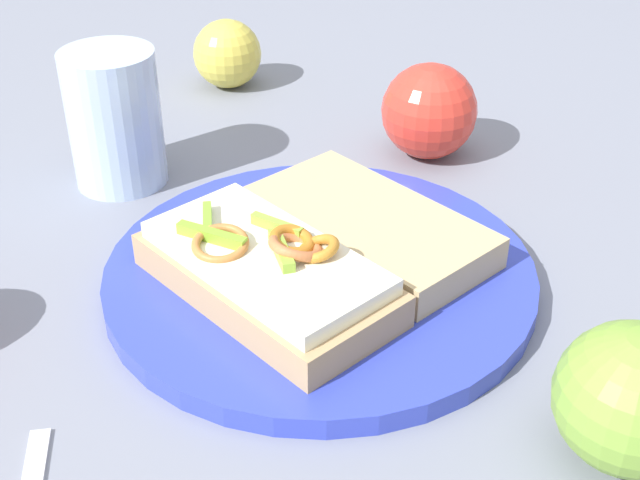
{
  "coord_description": "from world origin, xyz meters",
  "views": [
    {
      "loc": [
        -0.25,
        0.39,
        0.33
      ],
      "look_at": [
        0.0,
        0.0,
        0.03
      ],
      "focal_mm": 47.2,
      "sensor_mm": 36.0,
      "label": 1
    }
  ],
  "objects_px": {
    "plate": "(320,274)",
    "drinking_glass": "(115,119)",
    "apple_2": "(227,54)",
    "sandwich": "(267,271)",
    "apple_3": "(632,398)",
    "bread_slice_side": "(369,226)",
    "apple_1": "(429,111)"
  },
  "relations": [
    {
      "from": "sandwich",
      "to": "drinking_glass",
      "type": "height_order",
      "value": "drinking_glass"
    },
    {
      "from": "apple_3",
      "to": "drinking_glass",
      "type": "xyz_separation_m",
      "value": [
        0.43,
        -0.08,
        0.02
      ]
    },
    {
      "from": "apple_2",
      "to": "drinking_glass",
      "type": "bearing_deg",
      "value": 103.25
    },
    {
      "from": "apple_2",
      "to": "plate",
      "type": "bearing_deg",
      "value": 137.52
    },
    {
      "from": "plate",
      "to": "drinking_glass",
      "type": "xyz_separation_m",
      "value": [
        0.21,
        -0.04,
        0.05
      ]
    },
    {
      "from": "bread_slice_side",
      "to": "drinking_glass",
      "type": "bearing_deg",
      "value": 17.81
    },
    {
      "from": "plate",
      "to": "bread_slice_side",
      "type": "distance_m",
      "value": 0.05
    },
    {
      "from": "bread_slice_side",
      "to": "apple_2",
      "type": "bearing_deg",
      "value": -20.13
    },
    {
      "from": "plate",
      "to": "apple_3",
      "type": "distance_m",
      "value": 0.22
    },
    {
      "from": "apple_2",
      "to": "drinking_glass",
      "type": "xyz_separation_m",
      "value": [
        -0.05,
        0.2,
        0.02
      ]
    },
    {
      "from": "plate",
      "to": "apple_2",
      "type": "distance_m",
      "value": 0.36
    },
    {
      "from": "plate",
      "to": "sandwich",
      "type": "xyz_separation_m",
      "value": [
        0.01,
        0.04,
        0.02
      ]
    },
    {
      "from": "apple_2",
      "to": "sandwich",
      "type": "bearing_deg",
      "value": 131.37
    },
    {
      "from": "plate",
      "to": "apple_3",
      "type": "relative_size",
      "value": 3.63
    },
    {
      "from": "apple_2",
      "to": "apple_3",
      "type": "distance_m",
      "value": 0.55
    },
    {
      "from": "sandwich",
      "to": "bread_slice_side",
      "type": "xyz_separation_m",
      "value": [
        -0.02,
        -0.09,
        -0.01
      ]
    },
    {
      "from": "sandwich",
      "to": "apple_2",
      "type": "distance_m",
      "value": 0.38
    },
    {
      "from": "apple_1",
      "to": "drinking_glass",
      "type": "distance_m",
      "value": 0.26
    },
    {
      "from": "apple_3",
      "to": "apple_2",
      "type": "bearing_deg",
      "value": -31.02
    },
    {
      "from": "plate",
      "to": "apple_2",
      "type": "height_order",
      "value": "apple_2"
    },
    {
      "from": "plate",
      "to": "apple_3",
      "type": "xyz_separation_m",
      "value": [
        -0.21,
        0.05,
        0.03
      ]
    },
    {
      "from": "sandwich",
      "to": "bread_slice_side",
      "type": "bearing_deg",
      "value": -90.0
    },
    {
      "from": "plate",
      "to": "apple_2",
      "type": "bearing_deg",
      "value": -42.48
    },
    {
      "from": "sandwich",
      "to": "plate",
      "type": "bearing_deg",
      "value": -90.01
    },
    {
      "from": "bread_slice_side",
      "to": "apple_1",
      "type": "xyz_separation_m",
      "value": [
        0.04,
        -0.17,
        0.01
      ]
    },
    {
      "from": "plate",
      "to": "bread_slice_side",
      "type": "height_order",
      "value": "bread_slice_side"
    },
    {
      "from": "bread_slice_side",
      "to": "apple_3",
      "type": "height_order",
      "value": "apple_3"
    },
    {
      "from": "sandwich",
      "to": "apple_2",
      "type": "relative_size",
      "value": 2.78
    },
    {
      "from": "bread_slice_side",
      "to": "apple_2",
      "type": "xyz_separation_m",
      "value": [
        0.27,
        -0.2,
        0.01
      ]
    },
    {
      "from": "sandwich",
      "to": "apple_3",
      "type": "height_order",
      "value": "apple_3"
    },
    {
      "from": "plate",
      "to": "drinking_glass",
      "type": "relative_size",
      "value": 2.63
    },
    {
      "from": "plate",
      "to": "apple_2",
      "type": "xyz_separation_m",
      "value": [
        0.26,
        -0.24,
        0.03
      ]
    }
  ]
}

